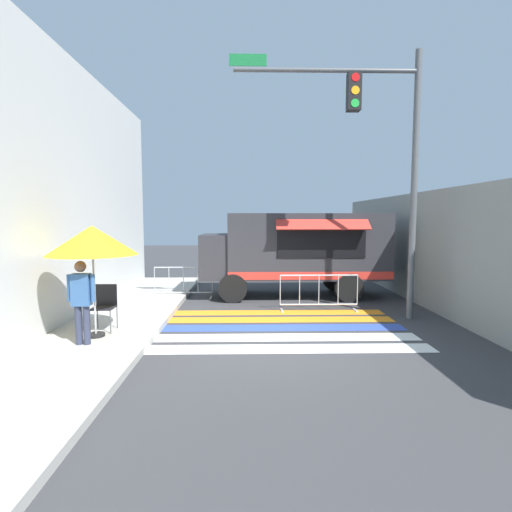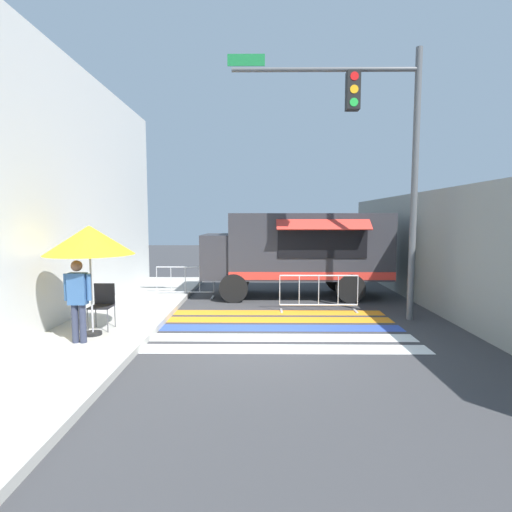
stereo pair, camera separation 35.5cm
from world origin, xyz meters
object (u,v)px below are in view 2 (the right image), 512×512
traffic_signal_pole (380,140)px  folding_chair (103,302)px  vendor_person (78,296)px  patio_umbrella (89,240)px  barricade_side (185,282)px  food_truck (294,248)px  barricade_front (319,293)px

traffic_signal_pole → folding_chair: (-6.37, -1.39, -3.73)m
vendor_person → traffic_signal_pole: bearing=34.6°
patio_umbrella → barricade_side: (1.06, 4.64, -1.61)m
folding_chair → barricade_side: (1.04, 4.15, -0.24)m
food_truck → barricade_side: bearing=-175.4°
patio_umbrella → vendor_person: patio_umbrella is taller
food_truck → patio_umbrella: size_ratio=2.61×
barricade_front → barricade_side: 4.45m
patio_umbrella → barricade_front: patio_umbrella is taller
barricade_front → barricade_side: size_ratio=1.16×
patio_umbrella → food_truck: bearing=47.0°
patio_umbrella → folding_chair: 1.46m
vendor_person → barricade_side: (1.11, 5.16, -0.56)m
traffic_signal_pole → barricade_side: traffic_signal_pole is taller
traffic_signal_pole → barricade_side: (-5.33, 2.76, -3.97)m
traffic_signal_pole → patio_umbrella: traffic_signal_pole is taller
folding_chair → barricade_side: size_ratio=0.53×
vendor_person → food_truck: bearing=63.7°
food_truck → folding_chair: food_truck is taller
food_truck → barricade_front: 2.47m
food_truck → vendor_person: 7.16m
food_truck → traffic_signal_pole: size_ratio=0.89×
patio_umbrella → barricade_side: size_ratio=1.21×
barricade_side → barricade_front: bearing=-25.0°
traffic_signal_pole → vendor_person: (-6.44, -2.40, -3.42)m
vendor_person → barricade_front: bearing=46.7°
food_truck → barricade_front: food_truck is taller
barricade_front → barricade_side: (-4.03, 1.88, -0.01)m
food_truck → patio_umbrella: 6.75m
food_truck → folding_chair: (-4.56, -4.43, -0.86)m
patio_umbrella → barricade_front: bearing=28.5°
food_truck → folding_chair: 6.41m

